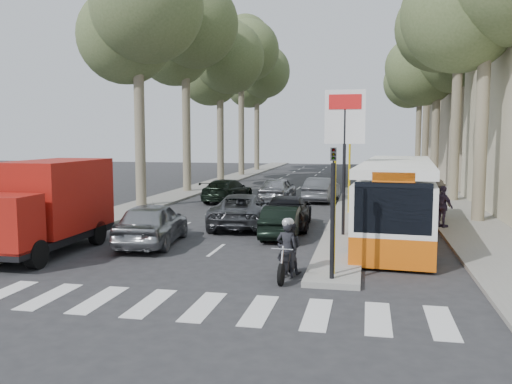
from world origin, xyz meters
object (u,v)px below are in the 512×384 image
silver_hatchback (152,223)px  city_bus (397,197)px  dark_hatchback (282,221)px  motorcycle (288,250)px  red_truck (47,205)px

silver_hatchback → city_bus: 9.24m
dark_hatchback → motorcycle: bearing=99.1°
silver_hatchback → red_truck: bearing=27.5°
city_bus → motorcycle: (-3.24, -6.60, -0.80)m
dark_hatchback → city_bus: size_ratio=0.33×
city_bus → motorcycle: bearing=-111.9°
red_truck → motorcycle: size_ratio=2.90×
silver_hatchback → city_bus: size_ratio=0.40×
silver_hatchback → city_bus: city_bus is taller
silver_hatchback → red_truck: size_ratio=0.80×
dark_hatchback → motorcycle: motorcycle is taller
dark_hatchback → red_truck: red_truck is taller
motorcycle → dark_hatchback: bearing=103.4°
silver_hatchback → city_bus: (8.65, 3.15, 0.78)m
red_truck → city_bus: (11.55, 5.09, -0.06)m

